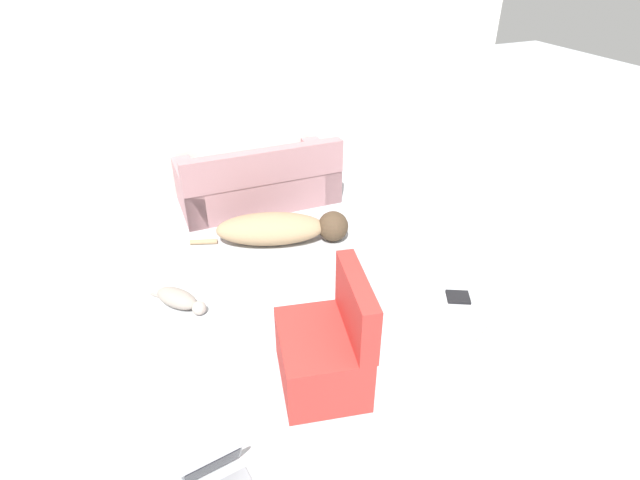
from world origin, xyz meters
TOP-DOWN VIEW (x-y plane):
  - wall_back at (0.00, 4.32)m, footprint 7.20×0.06m
  - couch at (0.22, 3.81)m, footprint 1.72×0.79m
  - dog at (0.18, 2.95)m, footprint 1.53×0.76m
  - cat at (-0.92, 2.32)m, footprint 0.42×0.49m
  - laptop_open at (-0.99, 0.65)m, footprint 0.39×0.36m
  - book_cream at (1.11, 1.14)m, footprint 0.25×0.22m
  - book_black at (1.25, 1.52)m, footprint 0.24×0.23m
  - side_chair at (-0.12, 1.14)m, footprint 0.68×0.77m

SIDE VIEW (x-z plane):
  - book_cream at x=1.11m, z-range 0.00..0.02m
  - book_black at x=1.25m, z-range 0.00..0.02m
  - laptop_open at x=-0.99m, z-range -0.04..0.18m
  - cat at x=-0.92m, z-range 0.00..0.15m
  - dog at x=0.18m, z-range 0.00..0.30m
  - couch at x=0.22m, z-range -0.12..0.62m
  - side_chair at x=-0.12m, z-range -0.13..0.70m
  - wall_back at x=0.00m, z-range 0.00..2.75m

